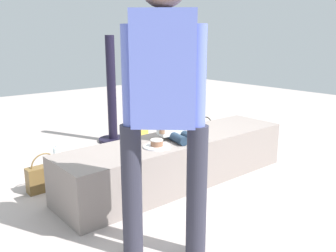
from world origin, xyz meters
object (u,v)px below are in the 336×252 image
object	(u,v)px
adult_standing	(164,88)
gift_bag	(139,133)
handbag_black_leather	(204,135)
cake_box_white	(144,155)
child_seated	(172,115)
water_bottle_far_side	(124,158)
cake_plate	(157,145)
water_bottle_near_gift	(57,153)
handbag_brown_canvas	(45,177)

from	to	relation	value
adult_standing	gift_bag	xyz separation A→B (m)	(1.18, 1.92, -0.85)
handbag_black_leather	gift_bag	bearing A→B (deg)	141.42
handbag_black_leather	cake_box_white	bearing A→B (deg)	178.92
child_seated	water_bottle_far_side	distance (m)	0.82
cake_plate	water_bottle_far_side	bearing A→B (deg)	78.67
gift_bag	handbag_black_leather	xyz separation A→B (m)	(0.62, -0.49, -0.04)
water_bottle_far_side	cake_plate	bearing A→B (deg)	-101.33
cake_box_white	child_seated	bearing A→B (deg)	-104.01
cake_plate	water_bottle_near_gift	bearing A→B (deg)	102.28
water_bottle_near_gift	handbag_black_leather	bearing A→B (deg)	-20.58
handbag_black_leather	handbag_brown_canvas	bearing A→B (deg)	-178.64
cake_plate	handbag_black_leather	size ratio (longest dim) A/B	0.63
water_bottle_far_side	gift_bag	bearing A→B (deg)	42.69
water_bottle_far_side	handbag_black_leather	xyz separation A→B (m)	(1.16, 0.01, 0.03)
cake_plate	adult_standing	bearing A→B (deg)	-125.41
child_seated	water_bottle_near_gift	xyz separation A→B (m)	(-0.54, 1.24, -0.54)
cake_plate	child_seated	bearing A→B (deg)	22.04
adult_standing	handbag_brown_canvas	distance (m)	1.65
child_seated	adult_standing	distance (m)	1.15
cake_plate	handbag_brown_canvas	size ratio (longest dim) A/B	0.68
cake_box_white	cake_plate	bearing A→B (deg)	-118.84
cake_box_white	gift_bag	bearing A→B (deg)	59.85
cake_box_white	handbag_black_leather	distance (m)	0.90
cake_plate	cake_box_white	xyz separation A→B (m)	(0.42, 0.75, -0.37)
adult_standing	water_bottle_near_gift	world-z (taller)	adult_standing
adult_standing	handbag_black_leather	size ratio (longest dim) A/B	4.73
gift_bag	handbag_brown_canvas	bearing A→B (deg)	-158.39
child_seated	cake_plate	distance (m)	0.33
gift_bag	water_bottle_far_side	distance (m)	0.75
child_seated	handbag_black_leather	distance (m)	1.33
water_bottle_near_gift	child_seated	bearing A→B (deg)	-66.24
child_seated	handbag_brown_canvas	distance (m)	1.21
water_bottle_near_gift	cake_box_white	xyz separation A→B (m)	(0.71, -0.58, -0.02)
water_bottle_near_gift	water_bottle_far_side	world-z (taller)	water_bottle_far_side
cake_box_white	handbag_brown_canvas	distance (m)	1.09
child_seated	handbag_brown_canvas	xyz separation A→B (m)	(-0.92, 0.59, -0.51)
child_seated	water_bottle_near_gift	world-z (taller)	child_seated
adult_standing	gift_bag	bearing A→B (deg)	58.38
cake_plate	handbag_black_leather	xyz separation A→B (m)	(1.31, 0.74, -0.31)
handbag_black_leather	handbag_brown_canvas	size ratio (longest dim) A/B	1.07
adult_standing	cake_box_white	world-z (taller)	adult_standing
adult_standing	handbag_brown_canvas	world-z (taller)	adult_standing
cake_box_white	handbag_black_leather	bearing A→B (deg)	-1.08
adult_standing	cake_plate	world-z (taller)	adult_standing
cake_plate	handbag_black_leather	bearing A→B (deg)	29.40
child_seated	handbag_black_leather	size ratio (longest dim) A/B	1.37
child_seated	water_bottle_near_gift	bearing A→B (deg)	113.76
water_bottle_near_gift	gift_bag	bearing A→B (deg)	-6.29
handbag_black_leather	water_bottle_near_gift	bearing A→B (deg)	159.42
handbag_black_leather	handbag_brown_canvas	xyz separation A→B (m)	(-1.98, -0.05, -0.01)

